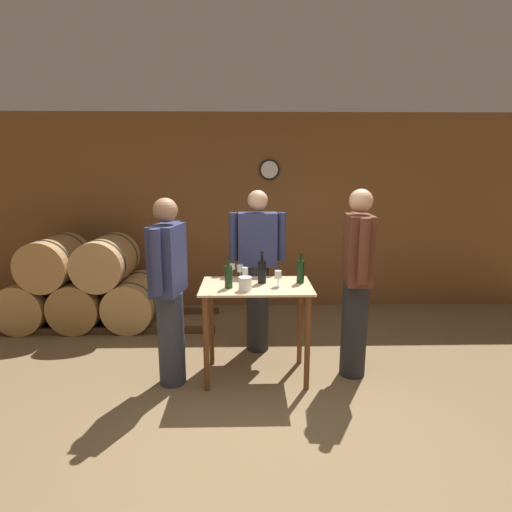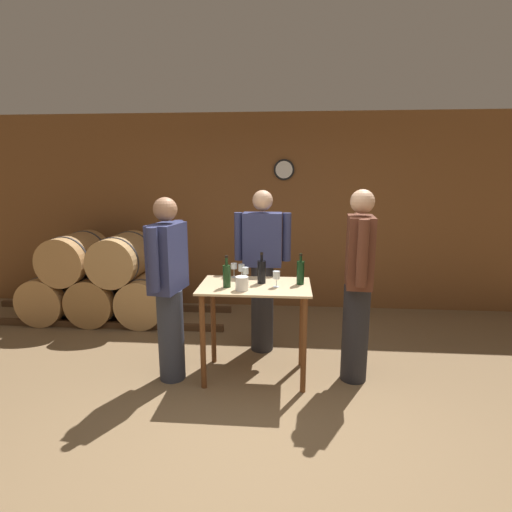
{
  "view_description": "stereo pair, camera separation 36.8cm",
  "coord_description": "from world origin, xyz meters",
  "px_view_note": "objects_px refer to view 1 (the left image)",
  "views": [
    {
      "loc": [
        -0.13,
        -2.7,
        1.91
      ],
      "look_at": [
        -0.05,
        0.91,
        1.15
      ],
      "focal_mm": 28.0,
      "sensor_mm": 36.0,
      "label": 1
    },
    {
      "loc": [
        0.23,
        -2.69,
        1.91
      ],
      "look_at": [
        -0.05,
        0.91,
        1.15
      ],
      "focal_mm": 28.0,
      "sensor_mm": 36.0,
      "label": 2
    }
  ],
  "objects_px": {
    "wine_bottle_center": "(300,271)",
    "wine_glass_near_center": "(240,269)",
    "wine_bottle_left": "(262,271)",
    "ice_bucket": "(245,284)",
    "wine_glass_near_left": "(232,267)",
    "wine_bottle_far_left": "(229,276)",
    "person_visitor_with_scarf": "(169,289)",
    "wine_glass_far_side": "(278,275)",
    "person_host": "(258,268)",
    "person_visitor_bearded": "(357,280)",
    "wine_glass_near_right": "(245,272)"
  },
  "relations": [
    {
      "from": "ice_bucket",
      "to": "person_visitor_bearded",
      "type": "bearing_deg",
      "value": 10.25
    },
    {
      "from": "wine_bottle_far_left",
      "to": "person_host",
      "type": "distance_m",
      "value": 0.74
    },
    {
      "from": "person_visitor_with_scarf",
      "to": "person_visitor_bearded",
      "type": "height_order",
      "value": "person_visitor_bearded"
    },
    {
      "from": "person_visitor_with_scarf",
      "to": "person_visitor_bearded",
      "type": "distance_m",
      "value": 1.71
    },
    {
      "from": "wine_glass_near_right",
      "to": "person_visitor_with_scarf",
      "type": "bearing_deg",
      "value": -160.38
    },
    {
      "from": "wine_glass_near_left",
      "to": "ice_bucket",
      "type": "bearing_deg",
      "value": -73.39
    },
    {
      "from": "wine_glass_near_center",
      "to": "wine_glass_far_side",
      "type": "distance_m",
      "value": 0.43
    },
    {
      "from": "wine_bottle_far_left",
      "to": "person_visitor_with_scarf",
      "type": "bearing_deg",
      "value": -177.93
    },
    {
      "from": "wine_bottle_far_left",
      "to": "person_visitor_with_scarf",
      "type": "relative_size",
      "value": 0.17
    },
    {
      "from": "wine_glass_near_left",
      "to": "wine_glass_far_side",
      "type": "xyz_separation_m",
      "value": [
        0.42,
        -0.3,
        -0.0
      ]
    },
    {
      "from": "wine_bottle_center",
      "to": "person_visitor_bearded",
      "type": "distance_m",
      "value": 0.52
    },
    {
      "from": "person_visitor_with_scarf",
      "to": "wine_glass_near_center",
      "type": "bearing_deg",
      "value": 26.4
    },
    {
      "from": "wine_bottle_left",
      "to": "ice_bucket",
      "type": "distance_m",
      "value": 0.29
    },
    {
      "from": "wine_bottle_center",
      "to": "person_visitor_with_scarf",
      "type": "bearing_deg",
      "value": -171.96
    },
    {
      "from": "wine_bottle_left",
      "to": "person_visitor_with_scarf",
      "type": "xyz_separation_m",
      "value": [
        -0.83,
        -0.17,
        -0.11
      ]
    },
    {
      "from": "wine_glass_far_side",
      "to": "wine_glass_near_center",
      "type": "bearing_deg",
      "value": 143.69
    },
    {
      "from": "wine_glass_near_left",
      "to": "wine_glass_near_right",
      "type": "height_order",
      "value": "wine_glass_near_left"
    },
    {
      "from": "wine_glass_near_left",
      "to": "ice_bucket",
      "type": "relative_size",
      "value": 1.17
    },
    {
      "from": "wine_glass_near_right",
      "to": "wine_glass_near_center",
      "type": "bearing_deg",
      "value": 123.62
    },
    {
      "from": "wine_bottle_left",
      "to": "wine_glass_near_left",
      "type": "xyz_separation_m",
      "value": [
        -0.28,
        0.19,
        -0.01
      ]
    },
    {
      "from": "person_host",
      "to": "person_visitor_bearded",
      "type": "height_order",
      "value": "person_visitor_bearded"
    },
    {
      "from": "wine_glass_near_right",
      "to": "ice_bucket",
      "type": "distance_m",
      "value": 0.31
    },
    {
      "from": "wine_bottle_center",
      "to": "wine_glass_near_right",
      "type": "height_order",
      "value": "wine_bottle_center"
    },
    {
      "from": "wine_glass_far_side",
      "to": "person_visitor_with_scarf",
      "type": "relative_size",
      "value": 0.09
    },
    {
      "from": "person_host",
      "to": "wine_glass_far_side",
      "type": "bearing_deg",
      "value": -75.4
    },
    {
      "from": "wine_glass_near_right",
      "to": "person_visitor_with_scarf",
      "type": "distance_m",
      "value": 0.72
    },
    {
      "from": "wine_glass_far_side",
      "to": "person_host",
      "type": "xyz_separation_m",
      "value": [
        -0.17,
        0.64,
        -0.09
      ]
    },
    {
      "from": "ice_bucket",
      "to": "person_visitor_bearded",
      "type": "height_order",
      "value": "person_visitor_bearded"
    },
    {
      "from": "wine_bottle_center",
      "to": "person_host",
      "type": "distance_m",
      "value": 0.66
    },
    {
      "from": "person_host",
      "to": "person_visitor_with_scarf",
      "type": "bearing_deg",
      "value": -139.01
    },
    {
      "from": "wine_glass_near_left",
      "to": "wine_glass_near_center",
      "type": "height_order",
      "value": "same"
    },
    {
      "from": "wine_bottle_left",
      "to": "person_host",
      "type": "distance_m",
      "value": 0.54
    },
    {
      "from": "wine_bottle_far_left",
      "to": "wine_glass_near_right",
      "type": "xyz_separation_m",
      "value": [
        0.15,
        0.22,
        -0.02
      ]
    },
    {
      "from": "person_visitor_bearded",
      "to": "wine_bottle_far_left",
      "type": "bearing_deg",
      "value": -175.15
    },
    {
      "from": "wine_glass_far_side",
      "to": "ice_bucket",
      "type": "bearing_deg",
      "value": -157.16
    },
    {
      "from": "wine_bottle_center",
      "to": "ice_bucket",
      "type": "relative_size",
      "value": 2.34
    },
    {
      "from": "wine_glass_far_side",
      "to": "person_visitor_with_scarf",
      "type": "height_order",
      "value": "person_visitor_with_scarf"
    },
    {
      "from": "wine_bottle_far_left",
      "to": "wine_glass_near_left",
      "type": "xyz_separation_m",
      "value": [
        0.02,
        0.34,
        -0.0
      ]
    },
    {
      "from": "wine_glass_near_left",
      "to": "ice_bucket",
      "type": "distance_m",
      "value": 0.45
    },
    {
      "from": "wine_bottle_left",
      "to": "wine_glass_near_right",
      "type": "distance_m",
      "value": 0.17
    },
    {
      "from": "person_host",
      "to": "wine_glass_near_center",
      "type": "bearing_deg",
      "value": -114.61
    },
    {
      "from": "person_visitor_with_scarf",
      "to": "wine_glass_far_side",
      "type": "bearing_deg",
      "value": 3.4
    },
    {
      "from": "wine_glass_far_side",
      "to": "ice_bucket",
      "type": "distance_m",
      "value": 0.32
    },
    {
      "from": "wine_glass_near_center",
      "to": "wine_bottle_center",
      "type": "bearing_deg",
      "value": -14.3
    },
    {
      "from": "wine_glass_near_right",
      "to": "wine_glass_far_side",
      "type": "bearing_deg",
      "value": -31.52
    },
    {
      "from": "wine_bottle_left",
      "to": "person_host",
      "type": "xyz_separation_m",
      "value": [
        -0.02,
        0.53,
        -0.1
      ]
    },
    {
      "from": "wine_bottle_far_left",
      "to": "wine_glass_near_center",
      "type": "height_order",
      "value": "wine_bottle_far_left"
    },
    {
      "from": "wine_bottle_center",
      "to": "wine_glass_near_center",
      "type": "relative_size",
      "value": 1.99
    },
    {
      "from": "wine_glass_near_left",
      "to": "wine_glass_far_side",
      "type": "relative_size",
      "value": 0.98
    },
    {
      "from": "person_visitor_bearded",
      "to": "wine_glass_far_side",
      "type": "bearing_deg",
      "value": -175.23
    }
  ]
}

